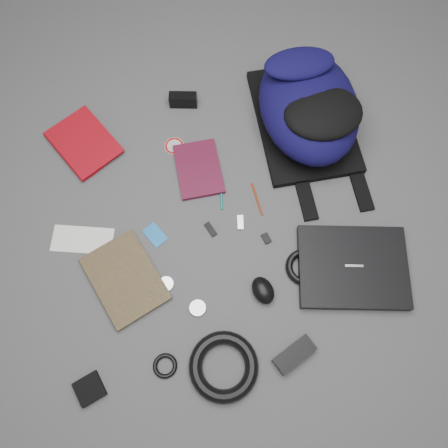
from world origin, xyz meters
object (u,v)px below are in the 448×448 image
object	(u,v)px
backpack	(308,105)
compact_camera	(183,100)
mouse	(263,290)
comic_book	(98,295)
pouch	(90,389)
power_brick	(294,354)
textbook_red	(62,158)
laptop	(353,267)
dvd_case	(199,169)

from	to	relation	value
backpack	compact_camera	world-z (taller)	backpack
mouse	comic_book	bearing A→B (deg)	156.06
comic_book	pouch	xyz separation A→B (m)	(-0.08, -0.27, -0.00)
comic_book	power_brick	size ratio (longest dim) A/B	2.09
textbook_red	mouse	world-z (taller)	mouse
backpack	power_brick	xyz separation A→B (m)	(-0.32, -0.78, -0.09)
backpack	laptop	distance (m)	0.58
mouse	power_brick	size ratio (longest dim) A/B	0.70
power_brick	pouch	bearing A→B (deg)	153.08
mouse	dvd_case	bearing A→B (deg)	90.79
backpack	compact_camera	size ratio (longest dim) A/B	5.17
textbook_red	power_brick	distance (m)	1.05
backpack	pouch	size ratio (longest dim) A/B	6.73
dvd_case	pouch	world-z (taller)	pouch
textbook_red	dvd_case	size ratio (longest dim) A/B	1.16
backpack	textbook_red	world-z (taller)	backpack
backpack	comic_book	size ratio (longest dim) A/B	1.92
laptop	mouse	bearing A→B (deg)	-164.18
backpack	mouse	distance (m)	0.67
laptop	comic_book	size ratio (longest dim) A/B	1.28
power_brick	compact_camera	bearing A→B (deg)	75.94
compact_camera	mouse	xyz separation A→B (m)	(0.06, -0.77, -0.00)
compact_camera	power_brick	distance (m)	0.99
backpack	compact_camera	xyz separation A→B (m)	(-0.41, 0.21, -0.08)
comic_book	compact_camera	size ratio (longest dim) A/B	2.69
textbook_red	backpack	bearing A→B (deg)	-30.57
laptop	comic_book	xyz separation A→B (m)	(-0.82, 0.15, -0.01)
backpack	textbook_red	xyz separation A→B (m)	(-0.89, 0.10, -0.10)
comic_book	pouch	distance (m)	0.28
laptop	textbook_red	xyz separation A→B (m)	(-0.85, 0.68, -0.00)
comic_book	compact_camera	xyz separation A→B (m)	(0.46, 0.63, 0.02)
dvd_case	pouch	distance (m)	0.80
laptop	dvd_case	xyz separation A→B (m)	(-0.39, 0.50, -0.01)
textbook_red	dvd_case	bearing A→B (deg)	-45.48
laptop	comic_book	world-z (taller)	laptop
backpack	comic_book	world-z (taller)	backpack
textbook_red	compact_camera	xyz separation A→B (m)	(0.48, 0.10, 0.02)
laptop	textbook_red	bearing A→B (deg)	159.18
backpack	dvd_case	xyz separation A→B (m)	(-0.43, -0.08, -0.10)
laptop	textbook_red	size ratio (longest dim) A/B	1.40
dvd_case	backpack	bearing A→B (deg)	15.62
pouch	mouse	bearing A→B (deg)	12.54
mouse	power_brick	xyz separation A→B (m)	(0.03, -0.22, -0.01)
textbook_red	mouse	xyz separation A→B (m)	(0.54, -0.67, 0.01)
backpack	power_brick	distance (m)	0.85
comic_book	pouch	world-z (taller)	same
laptop	dvd_case	size ratio (longest dim) A/B	1.63
compact_camera	backpack	bearing A→B (deg)	-9.17
textbook_red	compact_camera	size ratio (longest dim) A/B	2.45
dvd_case	compact_camera	bearing A→B (deg)	91.27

